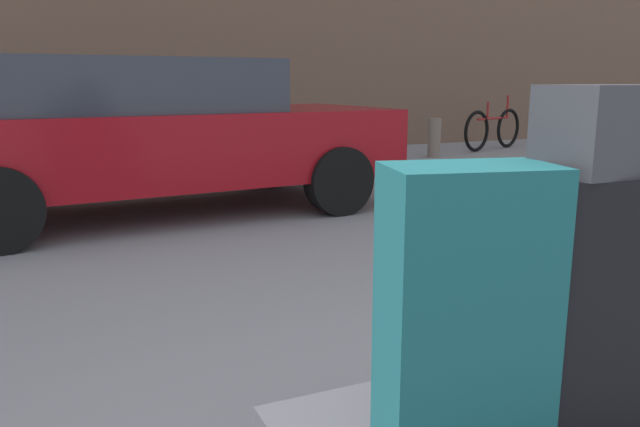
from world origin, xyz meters
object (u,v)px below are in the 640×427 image
at_px(suitcase_black_rear_right, 596,310).
at_px(bollard_kerb_mid, 375,140).
at_px(duffel_bag_charcoal_topmost_pile, 613,130).
at_px(parked_car, 154,133).
at_px(bollard_kerb_near, 295,144).
at_px(suitcase_navy_front_right, 525,284).
at_px(suitcase_teal_front_left, 464,318).
at_px(bollard_kerb_far, 434,138).
at_px(bicycle_leaning, 493,129).

bearing_deg(suitcase_black_rear_right, bollard_kerb_mid, 75.74).
xyz_separation_m(suitcase_black_rear_right, duffel_bag_charcoal_topmost_pile, (0.00, 0.00, 0.44)).
relative_size(suitcase_black_rear_right, bollard_kerb_mid, 1.08).
distance_m(parked_car, bollard_kerb_near, 3.64).
xyz_separation_m(suitcase_navy_front_right, bollard_kerb_near, (2.13, 7.20, -0.32)).
relative_size(suitcase_teal_front_left, bollard_kerb_near, 1.13).
bearing_deg(suitcase_black_rear_right, duffel_bag_charcoal_topmost_pile, 0.00).
bearing_deg(duffel_bag_charcoal_topmost_pile, bollard_kerb_mid, 65.66).
xyz_separation_m(suitcase_teal_front_left, parked_car, (0.10, 4.82, 0.06)).
xyz_separation_m(suitcase_navy_front_right, parked_car, (-0.32, 4.55, 0.12)).
bearing_deg(bollard_kerb_far, bollard_kerb_near, 180.00).
height_order(bollard_kerb_near, bollard_kerb_far, same).
xyz_separation_m(suitcase_navy_front_right, duffel_bag_charcoal_topmost_pile, (-0.07, -0.32, 0.48)).
distance_m(suitcase_black_rear_right, suitcase_navy_front_right, 0.33).
relative_size(duffel_bag_charcoal_topmost_pile, bollard_kerb_far, 0.51).
distance_m(duffel_bag_charcoal_topmost_pile, parked_car, 4.89).
relative_size(bollard_kerb_near, bollard_kerb_far, 1.00).
bearing_deg(bollard_kerb_mid, bicycle_leaning, 11.06).
bearing_deg(parked_car, bollard_kerb_far, 28.45).
distance_m(bicycle_leaning, bollard_kerb_far, 1.70).
height_order(suitcase_teal_front_left, bollard_kerb_mid, suitcase_teal_front_left).
bearing_deg(suitcase_teal_front_left, bicycle_leaning, 63.33).
bearing_deg(bollard_kerb_mid, parked_car, -145.07).
xyz_separation_m(bicycle_leaning, bollard_kerb_far, (-1.62, -0.53, -0.06)).
xyz_separation_m(duffel_bag_charcoal_topmost_pile, bicycle_leaning, (6.26, 8.06, -0.75)).
height_order(duffel_bag_charcoal_topmost_pile, parked_car, parked_car).
relative_size(parked_car, bollard_kerb_mid, 7.00).
distance_m(suitcase_black_rear_right, duffel_bag_charcoal_topmost_pile, 0.44).
height_order(suitcase_navy_front_right, duffel_bag_charcoal_topmost_pile, duffel_bag_charcoal_topmost_pile).
bearing_deg(parked_car, bollard_kerb_near, 47.22).
relative_size(suitcase_teal_front_left, bicycle_leaning, 0.42).
distance_m(suitcase_navy_front_right, parked_car, 4.56).
bearing_deg(bollard_kerb_far, suitcase_navy_front_right, -122.42).
distance_m(suitcase_black_rear_right, bollard_kerb_mid, 8.33).
bearing_deg(suitcase_teal_front_left, parked_car, 101.70).
bearing_deg(bollard_kerb_near, suitcase_teal_front_left, -108.90).
bearing_deg(duffel_bag_charcoal_topmost_pile, suitcase_teal_front_left, 172.08).
distance_m(suitcase_teal_front_left, bollard_kerb_far, 9.00).
bearing_deg(bollard_kerb_mid, suitcase_teal_front_left, -117.57).
bearing_deg(bicycle_leaning, bollard_kerb_near, -172.55).
bearing_deg(bollard_kerb_near, bollard_kerb_far, 0.00).
distance_m(bollard_kerb_near, bollard_kerb_mid, 1.34).
distance_m(parked_car, bicycle_leaning, 7.26).
bearing_deg(parked_car, suitcase_teal_front_left, -91.22).
relative_size(suitcase_black_rear_right, duffel_bag_charcoal_topmost_pile, 2.11).
bearing_deg(suitcase_navy_front_right, suitcase_teal_front_left, -155.76).
height_order(duffel_bag_charcoal_topmost_pile, bollard_kerb_mid, duffel_bag_charcoal_topmost_pile).
bearing_deg(bollard_kerb_far, suitcase_black_rear_right, -121.68).
xyz_separation_m(suitcase_teal_front_left, bollard_kerb_near, (2.56, 7.47, -0.38)).
relative_size(suitcase_black_rear_right, suitcase_navy_front_right, 1.14).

